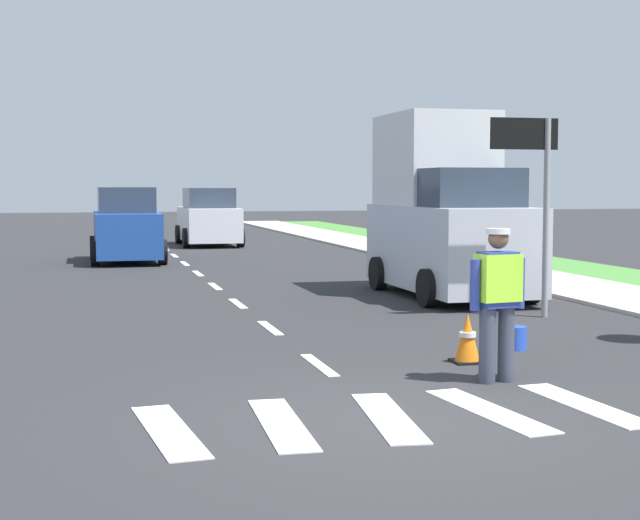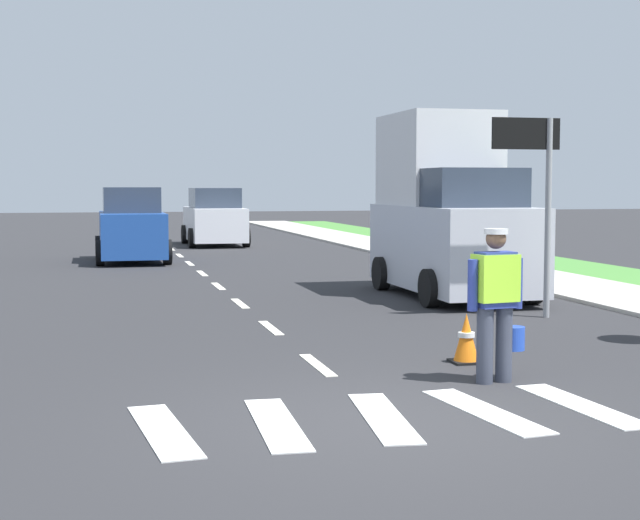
% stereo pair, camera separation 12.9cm
% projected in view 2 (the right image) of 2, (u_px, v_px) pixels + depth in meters
% --- Properties ---
extents(ground_plane, '(96.00, 96.00, 0.00)m').
position_uv_depth(ground_plane, '(179.00, 255.00, 28.88)').
color(ground_plane, '#28282B').
extents(sidewalk_right, '(2.40, 72.00, 0.14)m').
position_uv_depth(sidewalk_right, '(567.00, 286.00, 19.91)').
color(sidewalk_right, '#B2ADA3').
rests_on(sidewalk_right, ground).
extents(crosswalk_stripes, '(4.52, 1.93, 0.01)m').
position_uv_depth(crosswalk_stripes, '(383.00, 417.00, 8.63)').
color(crosswalk_stripes, white).
rests_on(crosswalk_stripes, ground).
extents(lane_center_line, '(0.14, 46.40, 0.01)m').
position_uv_depth(lane_center_line, '(168.00, 246.00, 32.95)').
color(lane_center_line, silver).
rests_on(lane_center_line, ground).
extents(road_worker, '(0.74, 0.44, 1.67)m').
position_uv_depth(road_worker, '(497.00, 297.00, 10.12)').
color(road_worker, '#383D4C').
rests_on(road_worker, ground).
extents(lane_direction_sign, '(1.16, 0.11, 3.20)m').
position_uv_depth(lane_direction_sign, '(535.00, 168.00, 14.98)').
color(lane_direction_sign, gray).
rests_on(lane_direction_sign, ground).
extents(traffic_cone_near, '(0.36, 0.36, 0.60)m').
position_uv_depth(traffic_cone_near, '(466.00, 339.00, 11.29)').
color(traffic_cone_near, black).
rests_on(traffic_cone_near, ground).
extents(delivery_truck, '(2.16, 4.60, 3.54)m').
position_uv_depth(delivery_truck, '(448.00, 212.00, 18.14)').
color(delivery_truck, silver).
rests_on(delivery_truck, ground).
extents(car_oncoming_second, '(1.99, 3.89, 2.08)m').
position_uv_depth(car_oncoming_second, '(132.00, 227.00, 26.27)').
color(car_oncoming_second, '#1E4799').
rests_on(car_oncoming_second, ground).
extents(car_outgoing_far, '(2.09, 4.11, 2.04)m').
position_uv_depth(car_outgoing_far, '(214.00, 219.00, 33.51)').
color(car_outgoing_far, silver).
rests_on(car_outgoing_far, ground).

